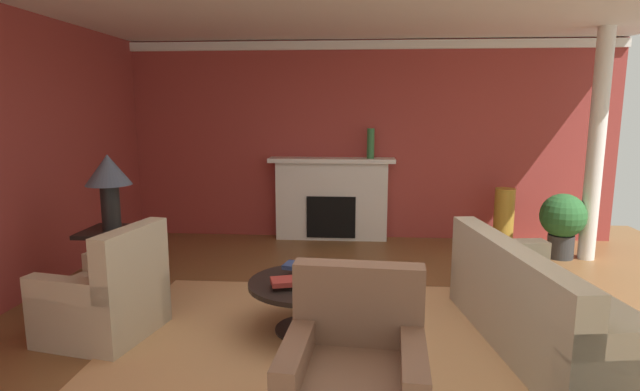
% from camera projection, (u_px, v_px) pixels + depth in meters
% --- Properties ---
extents(ground_plane, '(8.80, 8.80, 0.00)m').
position_uv_depth(ground_plane, '(359.00, 339.00, 4.13)').
color(ground_plane, brown).
extents(wall_fireplace, '(7.23, 0.12, 2.84)m').
position_uv_depth(wall_fireplace, '(359.00, 141.00, 7.27)').
color(wall_fireplace, '#9E3833').
rests_on(wall_fireplace, ground_plane).
extents(crown_moulding, '(7.23, 0.08, 0.12)m').
position_uv_depth(crown_moulding, '(361.00, 45.00, 6.96)').
color(crown_moulding, white).
extents(area_rug, '(3.16, 2.30, 0.01)m').
position_uv_depth(area_rug, '(308.00, 331.00, 4.28)').
color(area_rug, tan).
rests_on(area_rug, ground_plane).
extents(fireplace, '(1.80, 0.35, 1.19)m').
position_uv_depth(fireplace, '(332.00, 201.00, 7.24)').
color(fireplace, white).
rests_on(fireplace, ground_plane).
extents(sofa, '(1.18, 2.20, 0.85)m').
position_uv_depth(sofa, '(544.00, 312.00, 3.94)').
color(sofa, '#BCB299').
rests_on(sofa, ground_plane).
extents(armchair_near_window, '(0.94, 0.94, 0.95)m').
position_uv_depth(armchair_near_window, '(106.00, 301.00, 4.16)').
color(armchair_near_window, '#C1B293').
rests_on(armchair_near_window, ground_plane).
extents(armchair_facing_fireplace, '(0.86, 0.86, 0.95)m').
position_uv_depth(armchair_facing_fireplace, '(354.00, 385.00, 2.89)').
color(armchair_facing_fireplace, brown).
rests_on(armchair_facing_fireplace, ground_plane).
extents(coffee_table, '(1.00, 1.00, 0.45)m').
position_uv_depth(coffee_table, '(308.00, 294.00, 4.23)').
color(coffee_table, black).
rests_on(coffee_table, ground_plane).
extents(side_table, '(0.56, 0.56, 0.70)m').
position_uv_depth(side_table, '(115.00, 259.00, 5.01)').
color(side_table, black).
rests_on(side_table, ground_plane).
extents(table_lamp, '(0.44, 0.44, 0.75)m').
position_uv_depth(table_lamp, '(109.00, 177.00, 4.86)').
color(table_lamp, black).
rests_on(table_lamp, side_table).
extents(vase_tall_corner, '(0.27, 0.27, 0.82)m').
position_uv_depth(vase_tall_corner, '(504.00, 218.00, 6.80)').
color(vase_tall_corner, '#B7892D').
rests_on(vase_tall_corner, ground_plane).
extents(vase_mantel_right, '(0.10, 0.10, 0.42)m').
position_uv_depth(vase_mantel_right, '(371.00, 144.00, 7.01)').
color(vase_mantel_right, '#33703D').
rests_on(vase_mantel_right, fireplace).
extents(book_red_cover, '(0.21, 0.18, 0.03)m').
position_uv_depth(book_red_cover, '(307.00, 277.00, 4.27)').
color(book_red_cover, navy).
rests_on(book_red_cover, coffee_table).
extents(book_art_folio, '(0.24, 0.24, 0.04)m').
position_uv_depth(book_art_folio, '(284.00, 282.00, 4.04)').
color(book_art_folio, maroon).
rests_on(book_art_folio, coffee_table).
extents(book_small_novel, '(0.28, 0.23, 0.04)m').
position_uv_depth(book_small_novel, '(299.00, 266.00, 4.32)').
color(book_small_novel, navy).
rests_on(book_small_novel, coffee_table).
extents(potted_plant, '(0.56, 0.56, 0.83)m').
position_uv_depth(potted_plant, '(563.00, 220.00, 6.32)').
color(potted_plant, '#333333').
rests_on(potted_plant, ground_plane).
extents(column_white, '(0.20, 0.20, 2.84)m').
position_uv_depth(column_white, '(596.00, 147.00, 6.12)').
color(column_white, white).
rests_on(column_white, ground_plane).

